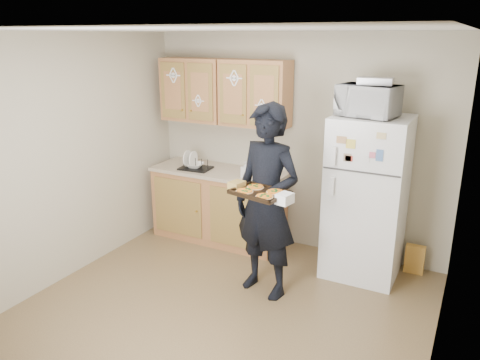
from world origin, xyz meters
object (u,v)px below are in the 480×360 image
at_px(person, 267,202).
at_px(microwave, 368,101).
at_px(baking_tray, 260,193).
at_px(refrigerator, 366,198).
at_px(dish_rack, 196,163).

height_order(person, microwave, microwave).
relative_size(person, baking_tray, 4.03).
relative_size(refrigerator, microwave, 3.06).
bearing_deg(refrigerator, microwave, -137.57).
bearing_deg(microwave, refrigerator, 52.56).
relative_size(refrigerator, dish_rack, 4.63).
bearing_deg(microwave, person, -121.68).
relative_size(microwave, dish_rack, 1.51).
height_order(baking_tray, dish_rack, baking_tray).
relative_size(refrigerator, baking_tray, 3.63).
xyz_separation_m(refrigerator, person, (-0.76, -0.83, 0.09)).
bearing_deg(baking_tray, dish_rack, 153.83).
height_order(refrigerator, person, person).
bearing_deg(baking_tray, microwave, 71.42).
xyz_separation_m(person, baking_tray, (0.06, -0.29, 0.19)).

